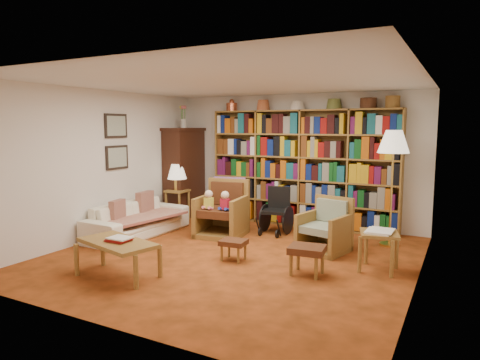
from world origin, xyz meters
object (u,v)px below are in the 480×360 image
Objects in this scene: side_table_lamp at (177,198)px; coffee_table at (117,245)px; armchair_leather at (224,212)px; footstool_b at (307,251)px; armchair_sage at (326,230)px; wheelchair at (276,212)px; footstool_a at (234,244)px; side_table_papers at (379,239)px; sofa at (138,219)px; floor_lamp at (393,146)px.

side_table_lamp is 3.28m from coffee_table.
footstool_b is (1.96, -1.30, -0.09)m from armchair_leather.
armchair_sage is at bearing 95.31° from footstool_b.
armchair_leather reaches higher than wheelchair.
coffee_table reaches higher than footstool_a.
coffee_table is at bearing -150.52° from footstool_b.
footstool_a is at bearing -164.80° from side_table_papers.
footstool_b is at bearing -98.49° from sofa.
wheelchair is 2.27m from floor_lamp.
footstool_b is (-0.72, -1.92, -1.27)m from floor_lamp.
side_table_papers is 1.20× the size of footstool_b.
side_table_lamp reaches higher than footstool_a.
armchair_sage is at bearing -138.25° from floor_lamp.
floor_lamp is at bearing 13.10° from armchair_leather.
side_table_lamp reaches higher than side_table_papers.
footstool_b is (3.37, -1.84, -0.15)m from side_table_lamp.
floor_lamp is 1.57× the size of coffee_table.
footstool_a is at bearing -132.03° from armchair_sage.
armchair_leather is 1.19× the size of wheelchair.
side_table_papers is (2.75, -0.71, 0.04)m from armchair_leather.
sofa is 4.08× the size of footstool_b.
armchair_leather is (1.30, 0.76, 0.11)m from sofa.
wheelchair is 3.14m from coffee_table.
footstool_a is (-1.89, -0.51, -0.19)m from side_table_papers.
armchair_leather is 2.48m from coffee_table.
footstool_a is at bearing 176.38° from footstool_b.
armchair_sage is at bearing -77.66° from sofa.
sofa is 4.05m from side_table_papers.
side_table_lamp is 2.17m from wheelchair.
sofa is 2.21m from footstool_a.
wheelchair reaches higher than coffee_table.
armchair_leather reaches higher than sofa.
wheelchair reaches higher than side_table_papers.
armchair_leather is 2.35m from footstool_b.
floor_lamp reaches higher than side_table_papers.
wheelchair is 2.34m from side_table_papers.
sofa is 3.22m from armchair_sage.
armchair_sage is at bearing -3.57° from armchair_leather.
coffee_table is at bearing -106.43° from wheelchair.
wheelchair reaches higher than side_table_lamp.
sofa reaches higher than footstool_a.
side_table_papers is 3.37m from coffee_table.
footstool_b is 2.40m from coffee_table.
wheelchair is at bearing 123.36° from footstool_b.
floor_lamp is 1.76m from side_table_papers.
floor_lamp is (0.83, 0.74, 1.27)m from armchair_sage.
wheelchair is at bearing 147.95° from side_table_papers.
footstool_a is (2.16, -0.47, -0.04)m from sofa.
side_table_papers is 0.99m from footstool_b.
side_table_lamp is at bearing 151.38° from footstool_b.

